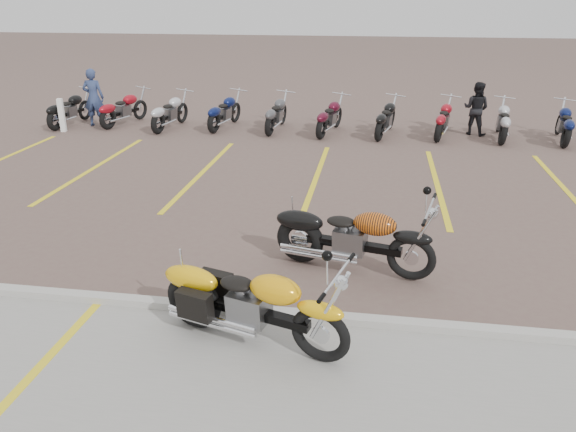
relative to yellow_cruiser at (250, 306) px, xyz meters
name	(u,v)px	position (x,y,z in m)	size (l,w,h in m)	color
ground	(289,252)	(0.06, 2.57, -0.50)	(100.00, 100.00, 0.00)	brown
curb	(265,313)	(0.06, 0.57, -0.44)	(60.00, 0.18, 0.12)	#ADAAA3
parking_stripes	(316,178)	(0.06, 6.57, -0.50)	(38.00, 5.50, 0.01)	yellow
yellow_cruiser	(250,306)	(0.00, 0.00, 0.00)	(2.38, 0.85, 1.01)	black
flame_cruiser	(350,239)	(1.07, 2.10, 0.00)	(2.43, 0.70, 1.01)	black
person_a	(94,97)	(-7.47, 10.90, 0.39)	(0.65, 0.43, 1.79)	navy
person_b	(476,109)	(4.23, 11.55, 0.28)	(0.75, 0.59, 1.55)	black
bollard	(62,115)	(-8.08, 9.98, 0.00)	(0.15, 0.15, 1.00)	white
bg_bike_row	(329,115)	(-0.06, 11.02, 0.05)	(17.49, 2.08, 1.10)	black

